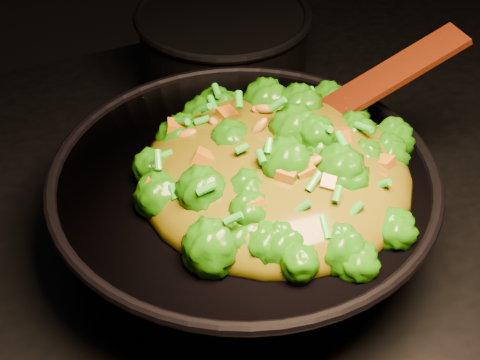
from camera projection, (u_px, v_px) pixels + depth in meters
name	position (u px, v px, depth m)	size (l,w,h in m)	color
wok	(244.00, 214.00, 0.84)	(0.42, 0.42, 0.12)	black
stir_fry	(276.00, 143.00, 0.76)	(0.30, 0.30, 0.10)	#1C6407
spatula	(356.00, 96.00, 0.84)	(0.28, 0.04, 0.01)	#3B1806
back_pot	(224.00, 53.00, 1.09)	(0.24, 0.24, 0.14)	black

